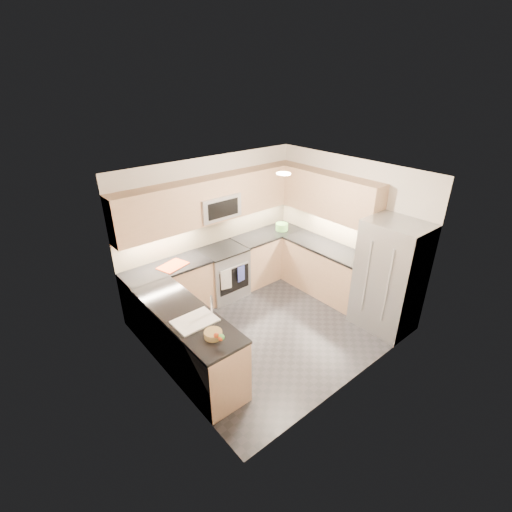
{
  "coord_description": "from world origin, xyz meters",
  "views": [
    {
      "loc": [
        -3.34,
        -3.64,
        3.75
      ],
      "look_at": [
        0.0,
        0.35,
        1.15
      ],
      "focal_mm": 26.0,
      "sensor_mm": 36.0,
      "label": 1
    }
  ],
  "objects_px": {
    "refrigerator": "(390,277)",
    "fruit_basket": "(213,334)",
    "cutting_board": "(173,266)",
    "microwave": "(216,206)",
    "utensil_bowl": "(282,227)",
    "gas_range": "(224,273)"
  },
  "relations": [
    {
      "from": "gas_range",
      "to": "cutting_board",
      "type": "distance_m",
      "value": 1.11
    },
    {
      "from": "refrigerator",
      "to": "cutting_board",
      "type": "xyz_separation_m",
      "value": [
        -2.44,
        2.4,
        0.05
      ]
    },
    {
      "from": "refrigerator",
      "to": "cutting_board",
      "type": "relative_size",
      "value": 4.0
    },
    {
      "from": "refrigerator",
      "to": "cutting_board",
      "type": "distance_m",
      "value": 3.42
    },
    {
      "from": "utensil_bowl",
      "to": "cutting_board",
      "type": "distance_m",
      "value": 2.39
    },
    {
      "from": "refrigerator",
      "to": "utensil_bowl",
      "type": "height_order",
      "value": "refrigerator"
    },
    {
      "from": "cutting_board",
      "to": "fruit_basket",
      "type": "height_order",
      "value": "fruit_basket"
    },
    {
      "from": "fruit_basket",
      "to": "utensil_bowl",
      "type": "bearing_deg",
      "value": 32.96
    },
    {
      "from": "utensil_bowl",
      "to": "cutting_board",
      "type": "xyz_separation_m",
      "value": [
        -2.39,
        0.02,
        -0.06
      ]
    },
    {
      "from": "microwave",
      "to": "fruit_basket",
      "type": "xyz_separation_m",
      "value": [
        -1.49,
        -2.05,
        -0.72
      ]
    },
    {
      "from": "refrigerator",
      "to": "fruit_basket",
      "type": "relative_size",
      "value": 8.34
    },
    {
      "from": "microwave",
      "to": "utensil_bowl",
      "type": "relative_size",
      "value": 3.13
    },
    {
      "from": "gas_range",
      "to": "utensil_bowl",
      "type": "relative_size",
      "value": 3.75
    },
    {
      "from": "gas_range",
      "to": "refrigerator",
      "type": "xyz_separation_m",
      "value": [
        1.45,
        -2.43,
        0.45
      ]
    },
    {
      "from": "cutting_board",
      "to": "gas_range",
      "type": "bearing_deg",
      "value": 1.38
    },
    {
      "from": "refrigerator",
      "to": "cutting_board",
      "type": "height_order",
      "value": "refrigerator"
    },
    {
      "from": "utensil_bowl",
      "to": "fruit_basket",
      "type": "distance_m",
      "value": 3.44
    },
    {
      "from": "cutting_board",
      "to": "fruit_basket",
      "type": "relative_size",
      "value": 2.08
    },
    {
      "from": "gas_range",
      "to": "refrigerator",
      "type": "relative_size",
      "value": 0.51
    },
    {
      "from": "microwave",
      "to": "cutting_board",
      "type": "bearing_deg",
      "value": -171.46
    },
    {
      "from": "refrigerator",
      "to": "fruit_basket",
      "type": "xyz_separation_m",
      "value": [
        -2.94,
        0.5,
        0.08
      ]
    },
    {
      "from": "gas_range",
      "to": "refrigerator",
      "type": "bearing_deg",
      "value": -59.12
    }
  ]
}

